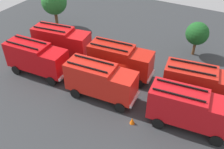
# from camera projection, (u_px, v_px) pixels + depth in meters

# --- Properties ---
(ground_plane) EXTENTS (54.10, 54.10, 0.00)m
(ground_plane) POSITION_uv_depth(u_px,v_px,m) (112.00, 85.00, 27.50)
(ground_plane) COLOR #2D3033
(fire_truck_0) EXTENTS (7.35, 3.15, 3.88)m
(fire_truck_0) POSITION_uv_depth(u_px,v_px,m) (36.00, 57.00, 27.97)
(fire_truck_0) COLOR red
(fire_truck_0) RESTS_ON ground
(fire_truck_1) EXTENTS (7.36, 3.19, 3.88)m
(fire_truck_1) POSITION_uv_depth(u_px,v_px,m) (100.00, 80.00, 24.67)
(fire_truck_1) COLOR red
(fire_truck_1) RESTS_ON ground
(fire_truck_2) EXTENTS (7.41, 3.36, 3.88)m
(fire_truck_2) POSITION_uv_depth(u_px,v_px,m) (189.00, 108.00, 21.49)
(fire_truck_2) COLOR red
(fire_truck_2) RESTS_ON ground
(fire_truck_3) EXTENTS (7.48, 3.59, 3.88)m
(fire_truck_3) POSITION_uv_depth(u_px,v_px,m) (61.00, 41.00, 31.11)
(fire_truck_3) COLOR red
(fire_truck_3) RESTS_ON ground
(fire_truck_4) EXTENTS (7.39, 3.26, 3.88)m
(fire_truck_4) POSITION_uv_depth(u_px,v_px,m) (120.00, 60.00, 27.62)
(fire_truck_4) COLOR red
(fire_truck_4) RESTS_ON ground
(fire_truck_5) EXTENTS (7.47, 3.57, 3.88)m
(fire_truck_5) POSITION_uv_depth(u_px,v_px,m) (200.00, 83.00, 24.25)
(fire_truck_5) COLOR red
(fire_truck_5) RESTS_ON ground
(firefighter_0) EXTENTS (0.46, 0.32, 1.83)m
(firefighter_0) POSITION_uv_depth(u_px,v_px,m) (105.00, 74.00, 27.33)
(firefighter_0) COLOR black
(firefighter_0) RESTS_ON ground
(firefighter_1) EXTENTS (0.48, 0.38, 1.71)m
(firefighter_1) POSITION_uv_depth(u_px,v_px,m) (64.00, 34.00, 35.14)
(firefighter_1) COLOR black
(firefighter_1) RESTS_ON ground
(firefighter_2) EXTENTS (0.44, 0.28, 1.68)m
(firefighter_2) POSITION_uv_depth(u_px,v_px,m) (116.00, 81.00, 26.53)
(firefighter_2) COLOR black
(firefighter_2) RESTS_ON ground
(firefighter_3) EXTENTS (0.43, 0.48, 1.75)m
(firefighter_3) POSITION_uv_depth(u_px,v_px,m) (34.00, 51.00, 31.42)
(firefighter_3) COLOR black
(firefighter_3) RESTS_ON ground
(firefighter_4) EXTENTS (0.42, 0.29, 1.77)m
(firefighter_4) POSITION_uv_depth(u_px,v_px,m) (202.00, 75.00, 27.26)
(firefighter_4) COLOR black
(firefighter_4) RESTS_ON ground
(tree_0) EXTENTS (3.74, 3.74, 5.79)m
(tree_0) POSITION_uv_depth(u_px,v_px,m) (54.00, 2.00, 36.96)
(tree_0) COLOR brown
(tree_0) RESTS_ON ground
(tree_1) EXTENTS (2.83, 2.83, 4.39)m
(tree_1) POSITION_uv_depth(u_px,v_px,m) (197.00, 34.00, 30.88)
(tree_1) COLOR brown
(tree_1) RESTS_ON ground
(traffic_cone_0) EXTENTS (0.47, 0.47, 0.66)m
(traffic_cone_0) POSITION_uv_depth(u_px,v_px,m) (132.00, 121.00, 22.77)
(traffic_cone_0) COLOR #F2600C
(traffic_cone_0) RESTS_ON ground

